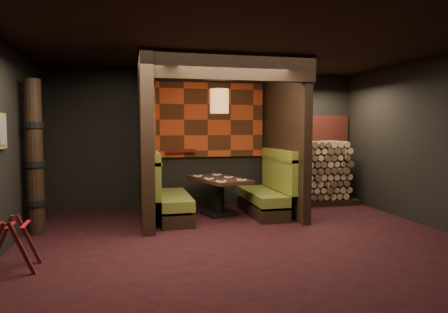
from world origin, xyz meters
TOP-DOWN VIEW (x-y plane):
  - floor at (0.00, 0.00)m, footprint 6.50×5.50m
  - ceiling at (0.00, 0.00)m, footprint 6.50×5.50m
  - wall_back at (0.00, 2.76)m, footprint 6.50×0.02m
  - wall_front at (0.00, -2.76)m, footprint 6.50×0.02m
  - wall_right at (3.26, 0.00)m, footprint 0.02×5.50m
  - partition_left at (-1.35, 1.65)m, footprint 0.20×2.20m
  - partition_right at (1.30, 1.70)m, footprint 0.15×2.10m
  - header_beam at (-0.02, 0.70)m, footprint 2.85×0.18m
  - tapa_back_panel at (-0.02, 2.71)m, footprint 2.40×0.06m
  - tapa_side_panel at (-1.23, 1.82)m, footprint 0.04×1.85m
  - lacquer_shelf at (-0.60, 2.65)m, footprint 0.60×0.12m
  - booth_bench_left at (-0.96, 1.65)m, footprint 0.68×1.60m
  - booth_bench_right at (0.93, 1.65)m, footprint 0.68×1.60m
  - dining_table at (0.02, 1.79)m, footprint 1.09×1.50m
  - place_settings at (0.02, 1.79)m, footprint 0.85×1.18m
  - pendant_lamp at (0.02, 1.74)m, footprint 0.35×0.35m
  - framed_picture at (-3.22, 0.10)m, footprint 0.05×0.36m
  - luggage_rack at (-2.97, -0.55)m, footprint 0.62×0.45m
  - totem_column at (-3.05, 1.10)m, footprint 0.31×0.31m
  - firewood_stack at (2.29, 2.35)m, footprint 1.73×0.70m
  - mosaic_header at (2.29, 2.68)m, footprint 1.83×0.10m
  - bay_front_post at (1.39, 1.96)m, footprint 0.08×0.08m

SIDE VIEW (x-z plane):
  - floor at x=0.00m, z-range -0.02..0.00m
  - luggage_rack at x=-2.97m, z-range 0.00..0.66m
  - booth_bench_left at x=-0.96m, z-range -0.17..0.97m
  - booth_bench_right at x=0.93m, z-range -0.17..0.97m
  - dining_table at x=0.02m, z-range 0.12..0.83m
  - firewood_stack at x=2.29m, z-range 0.00..1.36m
  - place_settings at x=0.02m, z-range 0.71..0.74m
  - lacquer_shelf at x=-0.60m, z-range 1.15..1.21m
  - totem_column at x=-3.05m, z-range -0.01..2.39m
  - wall_back at x=0.00m, z-range 0.00..2.85m
  - wall_front at x=0.00m, z-range 0.00..2.85m
  - wall_right at x=3.26m, z-range 0.00..2.85m
  - partition_left at x=-1.35m, z-range 0.00..2.85m
  - partition_right at x=1.30m, z-range 0.00..2.85m
  - bay_front_post at x=1.39m, z-range 0.00..2.85m
  - framed_picture at x=-3.22m, z-range 1.39..1.85m
  - mosaic_header at x=2.29m, z-range 1.36..1.92m
  - tapa_back_panel at x=-0.02m, z-range 1.04..2.60m
  - tapa_side_panel at x=-1.23m, z-range 1.12..2.58m
  - pendant_lamp at x=0.02m, z-range 1.68..2.61m
  - header_beam at x=-0.02m, z-range 2.41..2.85m
  - ceiling at x=0.00m, z-range 2.85..2.87m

